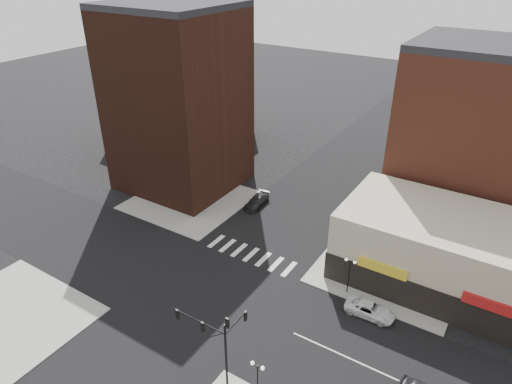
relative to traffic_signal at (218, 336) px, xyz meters
The scene contains 14 objects.
ground 11.76m from the traffic_signal, 132.74° to the left, with size 240.00×240.00×0.00m, color black.
road_ew 11.76m from the traffic_signal, 132.74° to the left, with size 200.00×14.00×0.02m, color black.
road_ns 11.76m from the traffic_signal, 132.74° to the left, with size 14.00×200.00×0.02m, color black.
sidewalk_nw 31.55m from the traffic_signal, 134.23° to the left, with size 15.00×15.00×0.12m, color gray.
sidewalk_ne 23.99m from the traffic_signal, 71.98° to the left, with size 15.00×15.00×0.12m, color gray.
building_nw 37.93m from the traffic_signal, 134.90° to the left, with size 16.00×15.00×25.00m, color #351911.
building_nw_low 57.36m from the traffic_signal, 133.17° to the left, with size 20.00×18.00×12.00m, color #351911.
building_ne_midrise 39.60m from the traffic_signal, 72.51° to the left, with size 18.00×15.00×22.00m, color brown.
building_ne_row 26.71m from the traffic_signal, 58.92° to the left, with size 24.20×12.20×8.00m.
traffic_signal is the anchor object (origin of this frame).
street_lamp_se_a 4.12m from the traffic_signal, ahead, with size 1.22×0.32×4.16m.
street_lamp_ne 16.62m from the traffic_signal, 73.25° to the left, with size 1.22×0.32×4.16m.
white_suv 16.61m from the traffic_signal, 60.48° to the left, with size 2.24×4.86×1.35m, color white.
dark_sedan_north 29.47m from the traffic_signal, 116.28° to the left, with size 1.95×4.81×1.40m, color black.
Camera 1 is at (23.75, -28.32, 32.11)m, focal length 32.00 mm.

